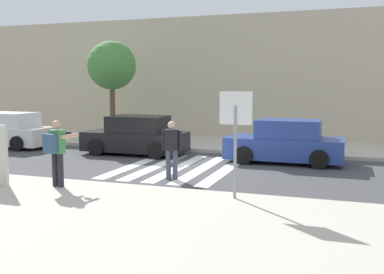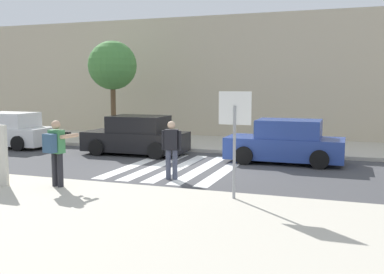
{
  "view_description": "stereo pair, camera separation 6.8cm",
  "coord_description": "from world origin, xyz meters",
  "px_view_note": "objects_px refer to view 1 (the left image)",
  "views": [
    {
      "loc": [
        5.3,
        -13.76,
        2.78
      ],
      "look_at": [
        0.6,
        -0.2,
        1.1
      ],
      "focal_mm": 42.0,
      "sensor_mm": 36.0,
      "label": 1
    },
    {
      "loc": [
        5.37,
        -13.74,
        2.78
      ],
      "look_at": [
        0.6,
        -0.2,
        1.1
      ],
      "focal_mm": 42.0,
      "sensor_mm": 36.0,
      "label": 2
    }
  ],
  "objects_px": {
    "parked_car_black": "(136,136)",
    "stop_sign": "(236,121)",
    "pedestrian_crossing": "(172,147)",
    "parked_car_white": "(8,131)",
    "parked_car_blue": "(285,143)",
    "street_tree_west": "(112,66)",
    "photographer_with_backpack": "(56,148)"
  },
  "relations": [
    {
      "from": "stop_sign",
      "to": "pedestrian_crossing",
      "type": "distance_m",
      "value": 3.32
    },
    {
      "from": "stop_sign",
      "to": "parked_car_blue",
      "type": "distance_m",
      "value": 6.18
    },
    {
      "from": "photographer_with_backpack",
      "to": "parked_car_white",
      "type": "bearing_deg",
      "value": 138.38
    },
    {
      "from": "photographer_with_backpack",
      "to": "pedestrian_crossing",
      "type": "relative_size",
      "value": 1.0
    },
    {
      "from": "parked_car_blue",
      "to": "street_tree_west",
      "type": "distance_m",
      "value": 9.32
    },
    {
      "from": "parked_car_black",
      "to": "parked_car_blue",
      "type": "distance_m",
      "value": 5.89
    },
    {
      "from": "parked_car_white",
      "to": "parked_car_black",
      "type": "xyz_separation_m",
      "value": [
        6.32,
        0.0,
        0.0
      ]
    },
    {
      "from": "parked_car_white",
      "to": "street_tree_west",
      "type": "xyz_separation_m",
      "value": [
        3.78,
        2.71,
        2.92
      ]
    },
    {
      "from": "parked_car_black",
      "to": "stop_sign",
      "type": "bearing_deg",
      "value": -47.58
    },
    {
      "from": "parked_car_white",
      "to": "parked_car_black",
      "type": "height_order",
      "value": "same"
    },
    {
      "from": "parked_car_blue",
      "to": "street_tree_west",
      "type": "bearing_deg",
      "value": 162.19
    },
    {
      "from": "photographer_with_backpack",
      "to": "pedestrian_crossing",
      "type": "distance_m",
      "value": 3.3
    },
    {
      "from": "stop_sign",
      "to": "parked_car_white",
      "type": "height_order",
      "value": "stop_sign"
    },
    {
      "from": "photographer_with_backpack",
      "to": "pedestrian_crossing",
      "type": "xyz_separation_m",
      "value": [
        2.23,
        2.43,
        -0.19
      ]
    },
    {
      "from": "photographer_with_backpack",
      "to": "street_tree_west",
      "type": "relative_size",
      "value": 0.37
    },
    {
      "from": "parked_car_white",
      "to": "parked_car_blue",
      "type": "distance_m",
      "value": 12.21
    },
    {
      "from": "parked_car_white",
      "to": "parked_car_blue",
      "type": "relative_size",
      "value": 1.0
    },
    {
      "from": "photographer_with_backpack",
      "to": "street_tree_west",
      "type": "height_order",
      "value": "street_tree_west"
    },
    {
      "from": "stop_sign",
      "to": "pedestrian_crossing",
      "type": "xyz_separation_m",
      "value": [
        -2.41,
        2.07,
        -0.97
      ]
    },
    {
      "from": "parked_car_blue",
      "to": "stop_sign",
      "type": "bearing_deg",
      "value": -93.45
    },
    {
      "from": "pedestrian_crossing",
      "to": "stop_sign",
      "type": "bearing_deg",
      "value": -40.73
    },
    {
      "from": "photographer_with_backpack",
      "to": "parked_car_blue",
      "type": "xyz_separation_m",
      "value": [
        5.0,
        6.41,
        -0.44
      ]
    },
    {
      "from": "pedestrian_crossing",
      "to": "parked_car_blue",
      "type": "distance_m",
      "value": 4.85
    },
    {
      "from": "stop_sign",
      "to": "street_tree_west",
      "type": "relative_size",
      "value": 0.53
    },
    {
      "from": "photographer_with_backpack",
      "to": "parked_car_white",
      "type": "xyz_separation_m",
      "value": [
        -7.21,
        6.41,
        -0.44
      ]
    },
    {
      "from": "photographer_with_backpack",
      "to": "parked_car_black",
      "type": "height_order",
      "value": "photographer_with_backpack"
    },
    {
      "from": "stop_sign",
      "to": "parked_car_black",
      "type": "xyz_separation_m",
      "value": [
        -5.53,
        6.05,
        -1.22
      ]
    },
    {
      "from": "parked_car_white",
      "to": "parked_car_black",
      "type": "relative_size",
      "value": 1.0
    },
    {
      "from": "parked_car_blue",
      "to": "parked_car_black",
      "type": "bearing_deg",
      "value": 180.0
    },
    {
      "from": "pedestrian_crossing",
      "to": "parked_car_white",
      "type": "relative_size",
      "value": 0.42
    },
    {
      "from": "photographer_with_backpack",
      "to": "street_tree_west",
      "type": "xyz_separation_m",
      "value": [
        -3.43,
        9.12,
        2.48
      ]
    },
    {
      "from": "parked_car_black",
      "to": "street_tree_west",
      "type": "height_order",
      "value": "street_tree_west"
    }
  ]
}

